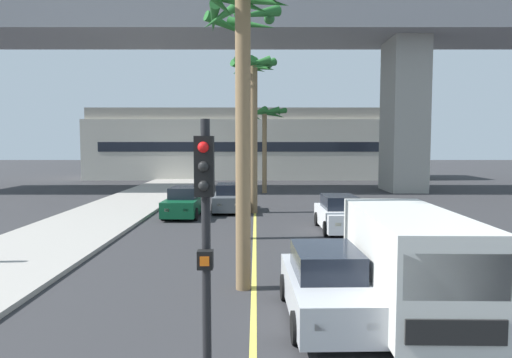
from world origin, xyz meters
name	(u,v)px	position (x,y,z in m)	size (l,w,h in m)	color
lane_stripe_center	(257,225)	(0.00, 24.00, 0.00)	(0.14, 56.00, 0.01)	#DBCC4C
bridge_overpass	(272,31)	(1.14, 39.98, 12.83)	(68.31, 8.00, 16.35)	gray
pier_building_backdrop	(258,145)	(0.00, 54.30, 3.73)	(36.28, 8.04, 7.58)	beige
car_queue_front	(329,286)	(1.62, 12.09, 0.72)	(1.92, 4.15, 1.56)	#B7BABF
car_queue_second	(342,214)	(3.79, 22.57, 0.72)	(1.89, 4.13, 1.56)	white
car_queue_third	(186,203)	(-3.77, 26.56, 0.72)	(1.93, 4.15, 1.56)	#0C4728
car_queue_fourth	(231,199)	(-1.48, 28.52, 0.72)	(1.93, 4.15, 1.56)	#4C5156
delivery_van	(411,261)	(3.45, 12.14, 1.29)	(2.23, 5.28, 2.36)	silver
traffic_light_median_near	(208,235)	(-0.60, 7.89, 2.71)	(0.24, 0.37, 4.20)	black
palm_tree_near_median	(267,120)	(0.71, 38.23, 5.64)	(3.55, 3.55, 6.72)	brown
palm_tree_mid_median	(256,94)	(-0.09, 27.83, 6.61)	(2.67, 2.69, 8.62)	brown
palm_tree_far_median	(246,40)	(-0.27, 14.19, 6.53)	(2.86, 2.87, 8.34)	brown
palm_tree_farthest_median	(243,58)	(-0.56, 20.73, 7.24)	(3.25, 3.32, 9.32)	brown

